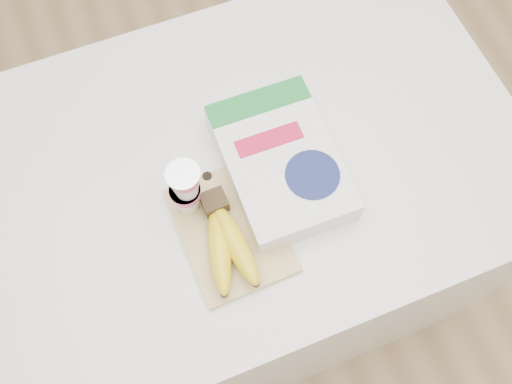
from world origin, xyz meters
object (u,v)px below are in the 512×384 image
at_px(cutting_board, 231,230).
at_px(yogurt_stack, 185,189).
at_px(table, 246,231).
at_px(bananas, 226,242).
at_px(cereal_box, 281,162).

height_order(cutting_board, yogurt_stack, yogurt_stack).
distance_m(table, cutting_board, 0.49).
height_order(table, cutting_board, cutting_board).
height_order(cutting_board, bananas, bananas).
relative_size(cutting_board, yogurt_stack, 1.76).
height_order(yogurt_stack, cereal_box, yogurt_stack).
xyz_separation_m(table, yogurt_stack, (-0.14, -0.07, 0.54)).
distance_m(cutting_board, bananas, 0.05).
bearing_deg(cereal_box, cutting_board, -147.04).
bearing_deg(cereal_box, table, 139.49).
relative_size(table, cereal_box, 3.76).
bearing_deg(yogurt_stack, cereal_box, 3.39).
xyz_separation_m(bananas, cereal_box, (0.16, 0.12, -0.00)).
height_order(table, bananas, bananas).
bearing_deg(yogurt_stack, table, 25.54).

